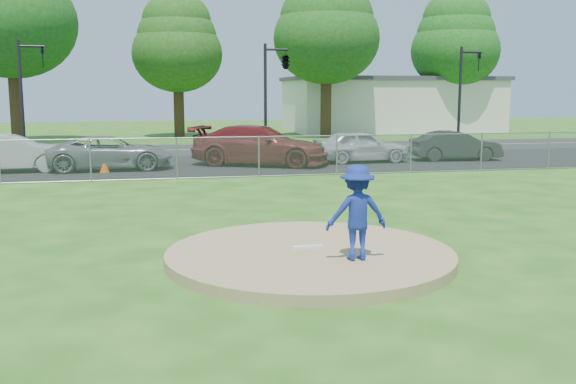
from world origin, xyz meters
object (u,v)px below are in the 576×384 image
Objects in this scene: tree_far_right at (455,40)px; traffic_signal_left at (26,87)px; traffic_signal_center at (284,63)px; tree_right at (327,25)px; parked_car_pearl at (360,146)px; traffic_cone at (104,163)px; parked_car_gray at (111,153)px; parked_car_white at (11,153)px; commercial_building at (390,104)px; tree_left at (10,6)px; traffic_signal_right at (464,88)px; parked_car_charcoal at (456,146)px; tree_center at (177,42)px; parked_car_darkred at (260,145)px.

tree_far_right is 31.78m from traffic_signal_left.
tree_far_right reaches higher than traffic_signal_center.
tree_right reaches higher than parked_car_pearl.
parked_car_gray is at bearing 78.99° from traffic_cone.
traffic_signal_center is 14.44m from parked_car_white.
tree_left reaches higher than commercial_building.
commercial_building is at bearing -27.15° from parked_car_pearl.
tree_far_right is (4.00, -3.00, 4.90)m from commercial_building.
parked_car_white is (-28.32, -19.54, -6.31)m from tree_far_right.
tree_left is 31.28m from tree_far_right.
traffic_signal_center is (-16.03, -13.00, -2.45)m from tree_far_right.
parked_car_white is at bearing -145.39° from tree_far_right.
tree_left reaches higher than traffic_signal_left.
parked_car_charcoal is (-3.39, -6.05, -2.68)m from traffic_signal_right.
tree_left is 2.77× the size of parked_car_white.
parked_car_charcoal is at bearing 5.47° from traffic_cone.
tree_left is at bearing 45.71° from parked_car_pearl.
commercial_building is 17.99m from tree_center.
tree_left is at bearing 4.00° from parked_car_white.
tree_left is 2.54× the size of parked_car_gray.
tree_center is 20.25m from parked_car_pearl.
commercial_building is at bearing 14.53° from tree_left.
tree_left is 2.95× the size of parked_car_pearl.
traffic_signal_right is at bearing 0.00° from traffic_signal_left.
parked_car_darkred is at bearing -122.81° from commercial_building.
tree_right is 2.57× the size of parked_car_white.
traffic_signal_right is 0.95× the size of parked_car_darkred.
parked_car_pearl is (-2.74, -16.01, -6.92)m from tree_right.
parked_car_gray is (-13.52, -16.56, -6.96)m from tree_right.
parked_car_white is 3.79m from parked_car_gray.
traffic_signal_center is 1.00× the size of traffic_signal_right.
traffic_signal_center is (-12.03, -16.00, 2.45)m from commercial_building.
tree_far_right is at bearing -61.18° from parked_car_white.
parked_car_darkred is (-7.34, -16.23, -6.79)m from tree_right.
traffic_signal_center is 7.73× the size of traffic_cone.
tree_far_right is at bearing -53.69° from parked_car_gray.
traffic_signal_right is 1.14× the size of parked_car_gray.
traffic_signal_left is (-7.76, -12.00, -3.11)m from tree_center.
tree_right is 17.65m from parked_car_pearl.
tree_far_right is at bearing 39.04° from traffic_signal_center.
commercial_building is at bearing 13.24° from tree_center.
tree_center is 21.03m from tree_far_right.
tree_left is 3.07× the size of parked_car_charcoal.
traffic_signal_right is (10.27, 0.00, -1.25)m from traffic_signal_center.
parked_car_charcoal is (21.85, -15.05, -7.56)m from tree_left.
parked_car_gray is (3.79, -0.02, -0.06)m from parked_car_white.
tree_center is (-17.00, -4.00, 4.31)m from commercial_building.
traffic_cone is at bearing -158.31° from traffic_signal_right.
commercial_building is at bearing 83.71° from traffic_signal_right.
traffic_signal_left is at bearing -1.88° from parked_car_white.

